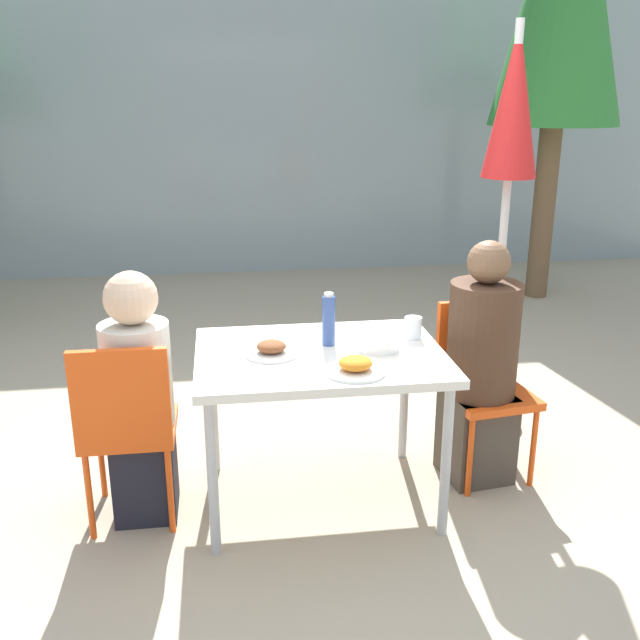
% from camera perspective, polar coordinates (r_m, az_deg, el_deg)
% --- Properties ---
extents(ground_plane, '(24.00, 24.00, 0.00)m').
position_cam_1_polar(ground_plane, '(3.51, -0.00, -14.08)').
color(ground_plane, tan).
extents(building_facade, '(10.00, 0.20, 3.00)m').
position_cam_1_polar(building_facade, '(7.60, -5.08, 15.15)').
color(building_facade, '#89999E').
rests_on(building_facade, ground).
extents(dining_table, '(1.10, 0.82, 0.75)m').
position_cam_1_polar(dining_table, '(3.20, -0.00, -3.73)').
color(dining_table, silver).
rests_on(dining_table, ground).
extents(chair_left, '(0.40, 0.40, 0.87)m').
position_cam_1_polar(chair_left, '(3.20, -15.22, -7.72)').
color(chair_left, '#E54C14').
rests_on(chair_left, ground).
extents(person_left, '(0.30, 0.30, 1.15)m').
position_cam_1_polar(person_left, '(3.25, -14.25, -6.33)').
color(person_left, black).
rests_on(person_left, ground).
extents(chair_right, '(0.45, 0.45, 0.87)m').
position_cam_1_polar(chair_right, '(3.65, 12.77, -4.26)').
color(chair_right, '#E54C14').
rests_on(chair_right, ground).
extents(person_right, '(0.34, 0.34, 1.21)m').
position_cam_1_polar(person_right, '(3.54, 12.74, -3.94)').
color(person_right, '#473D33').
rests_on(person_right, ground).
extents(closed_umbrella, '(0.36, 0.36, 2.20)m').
position_cam_1_polar(closed_umbrella, '(3.89, 15.01, 13.65)').
color(closed_umbrella, '#333333').
rests_on(closed_umbrella, ground).
extents(plate_0, '(0.24, 0.24, 0.07)m').
position_cam_1_polar(plate_0, '(3.14, -3.91, -2.38)').
color(plate_0, white).
rests_on(plate_0, dining_table).
extents(plate_1, '(0.25, 0.25, 0.07)m').
position_cam_1_polar(plate_1, '(2.95, 2.85, -3.75)').
color(plate_1, white).
rests_on(plate_1, dining_table).
extents(bottle, '(0.06, 0.06, 0.25)m').
position_cam_1_polar(bottle, '(3.23, 0.70, 0.01)').
color(bottle, '#334C8E').
rests_on(bottle, dining_table).
extents(drinking_cup, '(0.08, 0.08, 0.10)m').
position_cam_1_polar(drinking_cup, '(3.37, 7.44, -0.60)').
color(drinking_cup, white).
rests_on(drinking_cup, dining_table).
extents(salad_bowl, '(0.19, 0.19, 0.06)m').
position_cam_1_polar(salad_bowl, '(3.21, 4.69, -1.89)').
color(salad_bowl, white).
rests_on(salad_bowl, dining_table).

